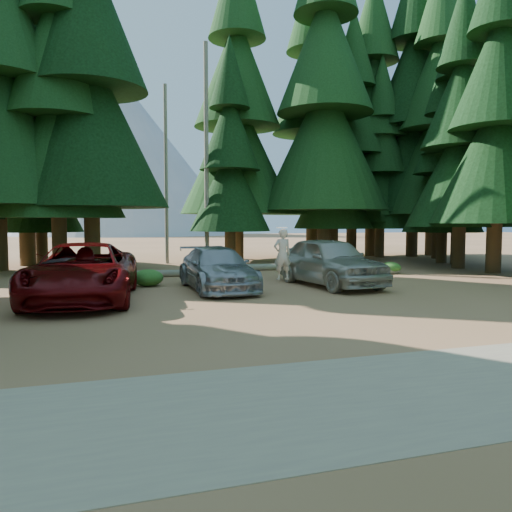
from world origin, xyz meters
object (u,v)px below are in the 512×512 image
object	(u,v)px
silver_minivan_center	(217,269)
log_right	(352,272)
silver_minivan_right	(329,261)
frisbee_player	(282,254)
log_left	(146,274)
red_pickup	(83,272)
log_mid	(276,267)

from	to	relation	value
silver_minivan_center	log_right	world-z (taller)	silver_minivan_center
silver_minivan_right	frisbee_player	distance (m)	2.93
silver_minivan_center	log_left	world-z (taller)	silver_minivan_center
red_pickup	frisbee_player	size ratio (longest dim) A/B	3.65
red_pickup	log_left	size ratio (longest dim) A/B	1.52
silver_minivan_right	log_left	xyz separation A→B (m)	(-6.29, 4.86, -0.76)
silver_minivan_center	log_mid	distance (m)	7.38
silver_minivan_right	log_mid	bearing A→B (deg)	82.40
red_pickup	log_mid	bearing A→B (deg)	46.29
log_right	log_mid	bearing A→B (deg)	128.43
frisbee_player	log_right	distance (m)	6.79
frisbee_player	log_mid	distance (m)	8.19
frisbee_player	log_mid	world-z (taller)	frisbee_player
frisbee_player	red_pickup	bearing A→B (deg)	-8.27
silver_minivan_center	log_mid	size ratio (longest dim) A/B	1.31
frisbee_player	log_left	world-z (taller)	frisbee_player
log_mid	log_left	bearing A→B (deg)	-161.60
log_right	silver_minivan_right	bearing A→B (deg)	-129.40
silver_minivan_center	frisbee_player	distance (m)	2.56
log_mid	log_right	xyz separation A→B (m)	(2.44, -3.21, -0.01)
silver_minivan_right	log_mid	world-z (taller)	silver_minivan_right
red_pickup	log_right	world-z (taller)	red_pickup
silver_minivan_center	log_right	xyz separation A→B (m)	(6.75, 2.75, -0.59)
silver_minivan_right	log_right	world-z (taller)	silver_minivan_right
silver_minivan_right	log_right	size ratio (longest dim) A/B	1.16
silver_minivan_center	log_mid	world-z (taller)	silver_minivan_center
log_left	log_right	size ratio (longest dim) A/B	0.90
red_pickup	silver_minivan_center	world-z (taller)	red_pickup
red_pickup	frisbee_player	bearing A→B (deg)	2.56
log_left	log_mid	xyz separation A→B (m)	(6.37, 1.29, 0.01)
red_pickup	silver_minivan_center	bearing A→B (deg)	23.13
silver_minivan_right	frisbee_player	world-z (taller)	frisbee_player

